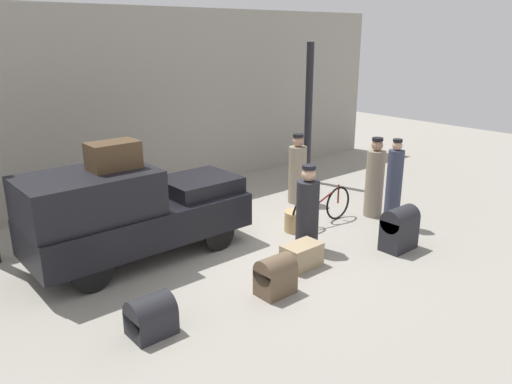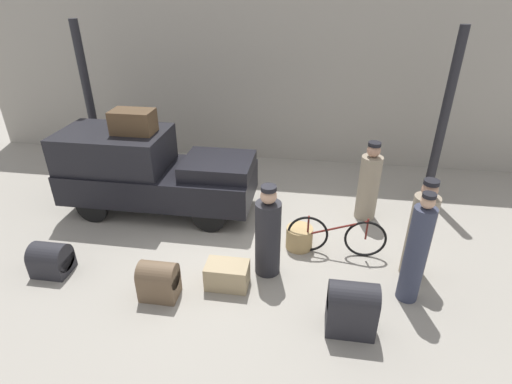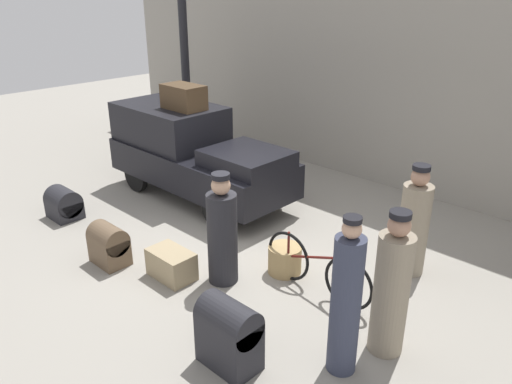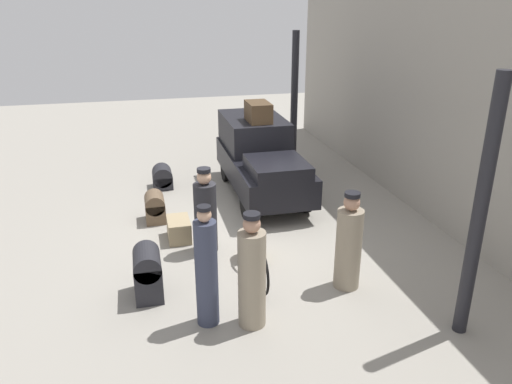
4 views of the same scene
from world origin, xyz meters
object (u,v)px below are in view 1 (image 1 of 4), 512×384
(trunk_barrel_dark, at_px, (276,275))
(wicker_basket, at_px, (296,221))
(trunk_wicker_pale, at_px, (399,228))
(conductor_in_dark_uniform, at_px, (394,186))
(trunk_on_truck_roof, at_px, (113,155))
(truck, at_px, (128,212))
(porter_carrying_trunk, at_px, (297,172))
(porter_lifting_near_truck, at_px, (375,181))
(suitcase_tan_flat, at_px, (302,255))
(porter_with_bicycle, at_px, (307,212))
(trunk_large_brown, at_px, (151,317))
(bicycle, at_px, (322,208))

(trunk_barrel_dark, bearing_deg, wicker_basket, 38.03)
(trunk_wicker_pale, bearing_deg, trunk_barrel_dark, 174.94)
(conductor_in_dark_uniform, distance_m, trunk_on_truck_roof, 5.65)
(truck, xyz_separation_m, porter_carrying_trunk, (4.53, 0.34, -0.16))
(conductor_in_dark_uniform, xyz_separation_m, porter_lifting_near_truck, (0.19, 0.62, -0.06))
(trunk_wicker_pale, relative_size, suitcase_tan_flat, 1.20)
(trunk_barrel_dark, bearing_deg, porter_lifting_near_truck, 16.27)
(porter_with_bicycle, height_order, trunk_barrel_dark, porter_with_bicycle)
(porter_lifting_near_truck, height_order, trunk_large_brown, porter_lifting_near_truck)
(trunk_large_brown, bearing_deg, conductor_in_dark_uniform, 2.63)
(trunk_wicker_pale, bearing_deg, suitcase_tan_flat, 160.90)
(porter_carrying_trunk, distance_m, conductor_in_dark_uniform, 2.42)
(bicycle, distance_m, trunk_barrel_dark, 3.15)
(trunk_wicker_pale, bearing_deg, porter_with_bicycle, 139.48)
(suitcase_tan_flat, xyz_separation_m, trunk_barrel_dark, (-1.00, -0.41, 0.11))
(porter_carrying_trunk, xyz_separation_m, trunk_wicker_pale, (-0.48, -3.19, -0.32))
(porter_carrying_trunk, xyz_separation_m, suitcase_tan_flat, (-2.40, -2.53, -0.55))
(conductor_in_dark_uniform, bearing_deg, porter_lifting_near_truck, 73.28)
(porter_lifting_near_truck, bearing_deg, bicycle, 164.38)
(bicycle, relative_size, suitcase_tan_flat, 2.56)
(wicker_basket, xyz_separation_m, porter_carrying_trunk, (1.31, 1.29, 0.54))
(truck, height_order, suitcase_tan_flat, truck)
(conductor_in_dark_uniform, relative_size, porter_lifting_near_truck, 1.05)
(truck, relative_size, porter_carrying_trunk, 2.37)
(trunk_on_truck_roof, bearing_deg, porter_carrying_trunk, 4.07)
(bicycle, xyz_separation_m, trunk_barrel_dark, (-2.75, -1.54, -0.06))
(trunk_large_brown, height_order, trunk_barrel_dark, trunk_barrel_dark)
(trunk_wicker_pale, xyz_separation_m, trunk_barrel_dark, (-2.91, 0.26, -0.11))
(truck, height_order, trunk_barrel_dark, truck)
(porter_lifting_near_truck, xyz_separation_m, trunk_large_brown, (-6.05, -0.89, -0.55))
(wicker_basket, height_order, trunk_wicker_pale, trunk_wicker_pale)
(trunk_barrel_dark, bearing_deg, trunk_large_brown, 171.89)
(porter_carrying_trunk, xyz_separation_m, trunk_large_brown, (-5.42, -2.64, -0.50))
(wicker_basket, xyz_separation_m, porter_with_bicycle, (-0.50, -0.77, 0.53))
(truck, bearing_deg, trunk_on_truck_roof, -180.00)
(conductor_in_dark_uniform, height_order, trunk_on_truck_roof, trunk_on_truck_roof)
(porter_with_bicycle, relative_size, trunk_on_truck_roof, 1.98)
(trunk_large_brown, xyz_separation_m, trunk_on_truck_roof, (0.71, 2.31, 1.70))
(suitcase_tan_flat, bearing_deg, conductor_in_dark_uniform, 3.04)
(porter_with_bicycle, relative_size, trunk_large_brown, 2.78)
(porter_carrying_trunk, bearing_deg, conductor_in_dark_uniform, -79.31)
(trunk_barrel_dark, bearing_deg, trunk_on_truck_roof, 116.81)
(truck, bearing_deg, wicker_basket, -16.59)
(wicker_basket, xyz_separation_m, porter_lifting_near_truck, (1.94, -0.46, 0.60))
(trunk_wicker_pale, xyz_separation_m, trunk_on_truck_roof, (-4.23, 2.85, 1.52))
(truck, xyz_separation_m, porter_with_bicycle, (2.72, -1.73, -0.18))
(wicker_basket, bearing_deg, trunk_large_brown, -161.83)
(bicycle, relative_size, trunk_large_brown, 2.99)
(wicker_basket, bearing_deg, trunk_barrel_dark, -141.97)
(bicycle, relative_size, trunk_barrel_dark, 2.78)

